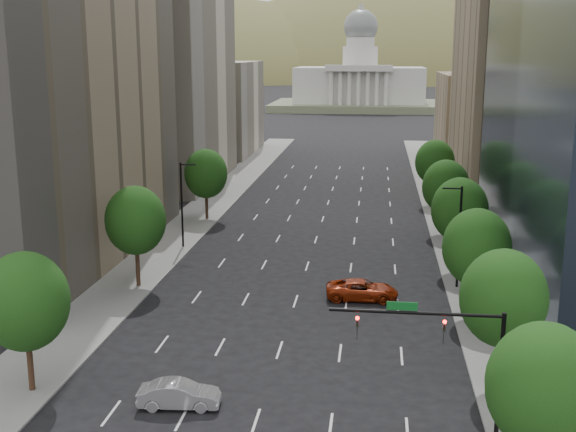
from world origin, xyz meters
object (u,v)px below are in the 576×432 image
at_px(traffic_signal, 454,344).
at_px(car_silver, 179,394).
at_px(capitol, 359,85).
at_px(car_red_far, 362,290).

relative_size(traffic_signal, car_silver, 1.93).
distance_m(capitol, car_silver, 218.69).
height_order(traffic_signal, car_silver, traffic_signal).
height_order(capitol, car_silver, capitol).
bearing_deg(car_red_far, car_silver, 151.60).
xyz_separation_m(car_silver, car_red_far, (10.07, 19.96, 0.05)).
bearing_deg(capitol, car_red_far, -88.44).
bearing_deg(traffic_signal, car_red_far, 103.59).
bearing_deg(car_silver, car_red_far, -31.93).
xyz_separation_m(traffic_signal, car_red_far, (-5.12, 21.16, -4.35)).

